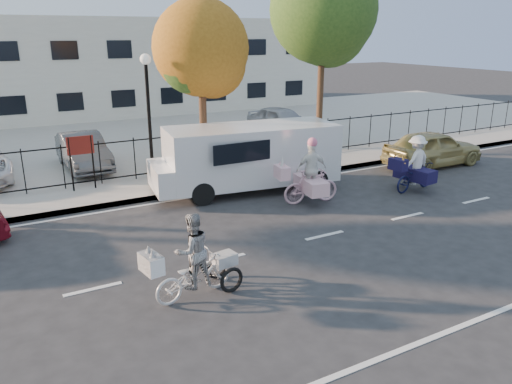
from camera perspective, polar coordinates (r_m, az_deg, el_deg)
ground at (r=11.99m, az=-3.88°, el=-7.68°), size 120.00×120.00×0.00m
road_markings at (r=11.99m, az=-3.88°, el=-7.66°), size 60.00×9.52×0.01m
curb at (r=16.37m, az=-11.44°, el=-0.62°), size 60.00×0.10×0.15m
sidewalk at (r=17.33m, az=-12.51°, el=0.34°), size 60.00×2.20×0.15m
parking_lot at (r=25.75m, az=-18.31°, el=5.55°), size 60.00×15.60×0.15m
iron_fence at (r=18.14m, az=-13.70°, el=3.74°), size 58.00×0.06×1.50m
building at (r=35.20m, az=-22.08°, el=13.06°), size 34.00×10.00×6.00m
lamppost at (r=17.50m, az=-12.27°, el=10.73°), size 0.36×0.36×4.33m
street_sign at (r=17.26m, az=-19.37°, el=4.30°), size 0.85×0.06×1.80m
zebra_trike at (r=10.20m, az=-7.19°, el=-8.29°), size 2.10×0.99×1.79m
unicorn_bike at (r=15.63m, az=6.20°, el=1.44°), size 2.12×1.50×2.10m
bull_bike at (r=17.64m, az=17.70°, el=2.54°), size 2.08×1.44×1.90m
white_van at (r=16.72m, az=-0.82°, el=4.21°), size 6.45×2.86×2.20m
gold_sedan at (r=21.20m, az=19.56°, el=4.75°), size 4.31×1.76×1.46m
lot_car_c at (r=20.19m, az=-19.15°, el=4.44°), size 1.50×4.10×1.34m
lot_car_d at (r=25.36m, az=2.95°, el=8.08°), size 2.30×4.43×1.44m
tree_mid at (r=18.72m, az=-5.96°, el=15.56°), size 3.50×3.46×6.35m
tree_east at (r=22.48m, az=7.91°, el=19.40°), size 4.54×4.54×8.33m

